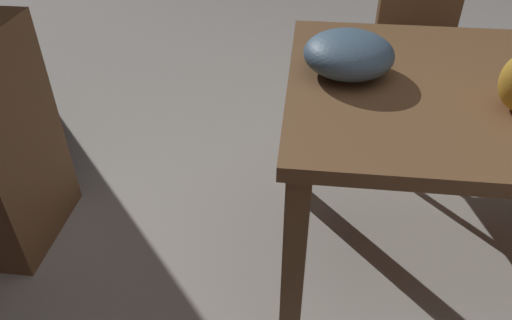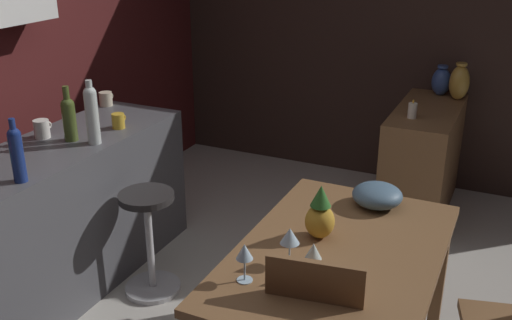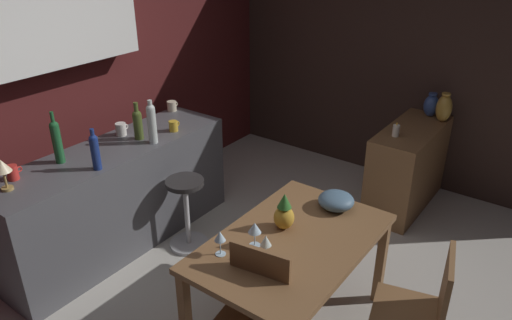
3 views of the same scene
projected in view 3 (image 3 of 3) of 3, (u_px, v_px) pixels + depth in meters
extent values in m
plane|color=#B7B2A8|center=(269.00, 302.00, 3.61)|extent=(9.00, 9.00, 0.00)
cube|color=#4C1919|center=(70.00, 85.00, 4.16)|extent=(5.20, 0.10, 2.60)
cube|color=white|center=(33.00, 26.00, 3.63)|extent=(1.70, 0.32, 0.64)
cube|color=#33231E|center=(386.00, 56.00, 5.05)|extent=(0.10, 4.40, 2.60)
cube|color=brown|center=(292.00, 242.00, 3.08)|extent=(1.34, 0.85, 0.04)
cube|color=brown|center=(185.00, 318.00, 2.99)|extent=(0.06, 0.06, 0.70)
cube|color=brown|center=(292.00, 227.00, 3.89)|extent=(0.06, 0.06, 0.70)
cube|color=brown|center=(381.00, 262.00, 3.49)|extent=(0.06, 0.06, 0.70)
cube|color=#4C4C51|center=(117.00, 197.00, 4.12)|extent=(2.10, 0.60, 0.90)
cube|color=brown|center=(408.00, 167.00, 4.72)|extent=(1.10, 0.44, 0.82)
cube|color=brown|center=(260.00, 281.00, 2.80)|extent=(0.09, 0.38, 0.46)
cube|color=brown|center=(407.00, 314.00, 2.87)|extent=(0.49, 0.49, 0.04)
cube|color=brown|center=(445.00, 292.00, 2.71)|extent=(0.38, 0.12, 0.45)
cylinder|color=brown|center=(379.00, 319.00, 3.16)|extent=(0.04, 0.04, 0.44)
cylinder|color=#262323|center=(185.00, 183.00, 3.98)|extent=(0.32, 0.32, 0.04)
cylinder|color=silver|center=(187.00, 215.00, 4.12)|extent=(0.04, 0.04, 0.61)
cylinder|color=silver|center=(189.00, 243.00, 4.25)|extent=(0.34, 0.34, 0.03)
cylinder|color=silver|center=(221.00, 254.00, 2.93)|extent=(0.06, 0.06, 0.00)
cylinder|color=silver|center=(220.00, 247.00, 2.91)|extent=(0.01, 0.01, 0.10)
cone|color=silver|center=(220.00, 236.00, 2.88)|extent=(0.07, 0.07, 0.06)
cylinder|color=silver|center=(255.00, 245.00, 3.01)|extent=(0.07, 0.07, 0.00)
cylinder|color=silver|center=(255.00, 239.00, 2.99)|extent=(0.01, 0.01, 0.09)
cone|color=silver|center=(255.00, 228.00, 2.96)|extent=(0.08, 0.08, 0.07)
cylinder|color=silver|center=(266.00, 257.00, 2.91)|extent=(0.07, 0.07, 0.00)
cylinder|color=silver|center=(266.00, 251.00, 2.89)|extent=(0.01, 0.01, 0.08)
cone|color=silver|center=(266.00, 240.00, 2.85)|extent=(0.07, 0.07, 0.07)
ellipsoid|color=gold|center=(284.00, 218.00, 3.16)|extent=(0.14, 0.14, 0.16)
cone|color=#2D6B28|center=(284.00, 201.00, 3.10)|extent=(0.10, 0.10, 0.10)
ellipsoid|color=slate|center=(336.00, 201.00, 3.39)|extent=(0.25, 0.25, 0.12)
cylinder|color=navy|center=(96.00, 154.00, 3.55)|extent=(0.07, 0.07, 0.24)
sphere|color=navy|center=(93.00, 139.00, 3.50)|extent=(0.07, 0.07, 0.07)
cylinder|color=navy|center=(92.00, 133.00, 3.48)|extent=(0.03, 0.03, 0.06)
cylinder|color=#475623|center=(138.00, 127.00, 4.06)|extent=(0.08, 0.08, 0.21)
sphere|color=#475623|center=(137.00, 115.00, 4.02)|extent=(0.08, 0.08, 0.08)
cylinder|color=#475623|center=(136.00, 107.00, 3.99)|extent=(0.04, 0.04, 0.09)
cylinder|color=#1E592D|center=(57.00, 144.00, 3.64)|extent=(0.07, 0.07, 0.30)
sphere|color=#1E592D|center=(54.00, 126.00, 3.58)|extent=(0.07, 0.07, 0.07)
cylinder|color=#1E592D|center=(52.00, 118.00, 3.55)|extent=(0.03, 0.03, 0.09)
cylinder|color=silver|center=(152.00, 126.00, 3.98)|extent=(0.07, 0.07, 0.30)
sphere|color=silver|center=(150.00, 109.00, 3.91)|extent=(0.07, 0.07, 0.07)
cylinder|color=silver|center=(150.00, 103.00, 3.89)|extent=(0.04, 0.04, 0.05)
cylinder|color=gold|center=(173.00, 126.00, 4.24)|extent=(0.08, 0.08, 0.09)
torus|color=gold|center=(177.00, 124.00, 4.28)|extent=(0.05, 0.01, 0.05)
cylinder|color=beige|center=(172.00, 106.00, 4.70)|extent=(0.09, 0.09, 0.10)
torus|color=beige|center=(176.00, 104.00, 4.74)|extent=(0.05, 0.01, 0.05)
cylinder|color=red|center=(12.00, 173.00, 3.43)|extent=(0.08, 0.08, 0.11)
torus|color=red|center=(19.00, 169.00, 3.47)|extent=(0.05, 0.01, 0.05)
cylinder|color=white|center=(121.00, 129.00, 4.16)|extent=(0.09, 0.09, 0.11)
torus|color=white|center=(126.00, 127.00, 4.20)|extent=(0.05, 0.01, 0.05)
cylinder|color=#A58447|center=(8.00, 188.00, 3.32)|extent=(0.08, 0.08, 0.02)
cylinder|color=#A58447|center=(5.00, 179.00, 3.29)|extent=(0.02, 0.02, 0.12)
cone|color=beige|center=(2.00, 166.00, 3.24)|extent=(0.12, 0.12, 0.09)
cylinder|color=white|center=(396.00, 131.00, 4.34)|extent=(0.06, 0.06, 0.11)
ellipsoid|color=yellow|center=(397.00, 124.00, 4.31)|extent=(0.01, 0.01, 0.03)
ellipsoid|color=#B78C38|center=(444.00, 108.00, 4.63)|extent=(0.15, 0.15, 0.26)
cylinder|color=#B78C38|center=(446.00, 94.00, 4.57)|extent=(0.08, 0.08, 0.02)
ellipsoid|color=#334C8C|center=(431.00, 106.00, 4.77)|extent=(0.15, 0.15, 0.22)
cylinder|color=#334C8C|center=(433.00, 94.00, 4.72)|extent=(0.08, 0.08, 0.02)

